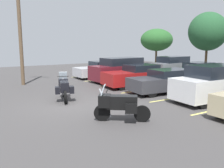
# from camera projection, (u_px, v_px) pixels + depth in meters

# --- Properties ---
(ground) EXTENTS (44.00, 44.00, 0.10)m
(ground) POSITION_uv_depth(u_px,v_px,m) (70.00, 105.00, 12.08)
(ground) COLOR #423F3F
(motorcycle_touring) EXTENTS (2.24, 1.14, 1.44)m
(motorcycle_touring) POSITION_uv_depth(u_px,v_px,m) (64.00, 87.00, 12.81)
(motorcycle_touring) COLOR black
(motorcycle_touring) RESTS_ON ground
(motorcycle_second) EXTENTS (1.47, 1.85, 1.44)m
(motorcycle_second) POSITION_uv_depth(u_px,v_px,m) (119.00, 104.00, 9.28)
(motorcycle_second) COLOR black
(motorcycle_second) RESTS_ON ground
(parking_stripes) EXTENTS (16.17, 4.93, 0.01)m
(parking_stripes) POSITION_uv_depth(u_px,v_px,m) (152.00, 89.00, 15.91)
(parking_stripes) COLOR #EAE066
(parking_stripes) RESTS_ON ground
(car_silver) EXTENTS (1.99, 4.67, 1.43)m
(car_silver) POSITION_uv_depth(u_px,v_px,m) (102.00, 69.00, 21.37)
(car_silver) COLOR #B7B7BC
(car_silver) RESTS_ON ground
(car_maroon) EXTENTS (2.18, 4.91, 1.87)m
(car_maroon) POSITION_uv_depth(u_px,v_px,m) (120.00, 70.00, 19.16)
(car_maroon) COLOR maroon
(car_maroon) RESTS_ON ground
(car_red) EXTENTS (2.17, 4.76, 1.52)m
(car_red) POSITION_uv_depth(u_px,v_px,m) (137.00, 76.00, 16.88)
(car_red) COLOR maroon
(car_red) RESTS_ON ground
(car_charcoal) EXTENTS (2.12, 4.92, 1.42)m
(car_charcoal) POSITION_uv_depth(u_px,v_px,m) (167.00, 81.00, 14.85)
(car_charcoal) COLOR #38383D
(car_charcoal) RESTS_ON ground
(car_white) EXTENTS (2.00, 4.30, 1.90)m
(car_white) POSITION_uv_depth(u_px,v_px,m) (212.00, 83.00, 12.45)
(car_white) COLOR white
(car_white) RESTS_ON ground
(car_far_grey) EXTENTS (1.99, 4.35, 1.80)m
(car_far_grey) POSITION_uv_depth(u_px,v_px,m) (172.00, 66.00, 22.37)
(car_far_grey) COLOR slate
(car_far_grey) RESTS_ON ground
(car_far_green) EXTENTS (2.07, 4.64, 1.42)m
(car_far_green) POSITION_uv_depth(u_px,v_px,m) (195.00, 71.00, 20.13)
(car_far_green) COLOR #235638
(car_far_green) RESTS_ON ground
(utility_pole) EXTENTS (1.18, 1.51, 7.65)m
(utility_pole) POSITION_uv_depth(u_px,v_px,m) (20.00, 29.00, 16.95)
(utility_pole) COLOR brown
(utility_pole) RESTS_ON ground
(tree_far_right) EXTENTS (4.37, 4.37, 4.95)m
(tree_far_right) POSITION_uv_depth(u_px,v_px,m) (157.00, 40.00, 32.95)
(tree_far_right) COLOR #4C3823
(tree_far_right) RESTS_ON ground
(tree_center_left) EXTENTS (4.18, 4.18, 6.38)m
(tree_center_left) POSITION_uv_depth(u_px,v_px,m) (208.00, 32.00, 26.52)
(tree_center_left) COLOR #4C3823
(tree_center_left) RESTS_ON ground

